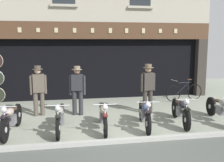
{
  "coord_description": "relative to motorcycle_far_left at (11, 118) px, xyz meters",
  "views": [
    {
      "loc": [
        -1.57,
        -6.08,
        2.53
      ],
      "look_at": [
        0.05,
        2.79,
        1.15
      ],
      "focal_mm": 42.32,
      "sensor_mm": 36.0,
      "label": 1
    }
  ],
  "objects": [
    {
      "name": "ground",
      "position": [
        3.03,
        -2.25,
        -0.47
      ],
      "size": [
        21.74,
        22.0,
        0.18
      ],
      "color": "gray"
    },
    {
      "name": "shop_facade",
      "position": [
        3.03,
        5.75,
        1.25
      ],
      "size": [
        10.04,
        4.42,
        6.14
      ],
      "color": "black",
      "rests_on": "ground"
    },
    {
      "name": "motorcycle_far_left",
      "position": [
        0.0,
        0.0,
        0.0
      ],
      "size": [
        0.62,
        2.03,
        0.92
      ],
      "rotation": [
        0.0,
        0.0,
        3.07
      ],
      "color": "black",
      "rests_on": "ground"
    },
    {
      "name": "motorcycle_left",
      "position": [
        1.31,
        -0.07,
        -0.01
      ],
      "size": [
        0.62,
        1.98,
        0.91
      ],
      "rotation": [
        0.0,
        0.0,
        3.07
      ],
      "color": "black",
      "rests_on": "ground"
    },
    {
      "name": "motorcycle_center_left",
      "position": [
        2.53,
        -0.12,
        -0.02
      ],
      "size": [
        0.62,
        1.97,
        0.9
      ],
      "rotation": [
        0.0,
        0.0,
        3.07
      ],
      "color": "black",
      "rests_on": "ground"
    },
    {
      "name": "motorcycle_center",
      "position": [
        3.74,
        -0.17,
        -0.01
      ],
      "size": [
        0.62,
        1.94,
        0.92
      ],
      "rotation": [
        0.0,
        0.0,
        2.99
      ],
      "color": "black",
      "rests_on": "ground"
    },
    {
      "name": "motorcycle_center_right",
      "position": [
        4.94,
        -0.02,
        -0.01
      ],
      "size": [
        0.62,
        1.96,
        0.91
      ],
      "rotation": [
        0.0,
        0.0,
        2.97
      ],
      "color": "black",
      "rests_on": "ground"
    },
    {
      "name": "motorcycle_right",
      "position": [
        6.27,
        -0.07,
        -0.01
      ],
      "size": [
        0.62,
        2.03,
        0.92
      ],
      "rotation": [
        0.0,
        0.0,
        3.03
      ],
      "color": "black",
      "rests_on": "ground"
    },
    {
      "name": "salesman_left",
      "position": [
        0.59,
        1.69,
        0.52
      ],
      "size": [
        0.55,
        0.35,
        1.71
      ],
      "rotation": [
        0.0,
        0.0,
        3.38
      ],
      "color": "brown",
      "rests_on": "ground"
    },
    {
      "name": "shopkeeper_center",
      "position": [
        1.88,
        1.54,
        0.51
      ],
      "size": [
        0.55,
        0.35,
        1.68
      ],
      "rotation": [
        0.0,
        0.0,
        2.91
      ],
      "color": "#2D2D33",
      "rests_on": "ground"
    },
    {
      "name": "salesman_right",
      "position": [
        4.33,
        1.37,
        0.54
      ],
      "size": [
        0.55,
        0.37,
        1.73
      ],
      "rotation": [
        0.0,
        0.0,
        3.33
      ],
      "color": "#38332D",
      "rests_on": "ground"
    },
    {
      "name": "advert_board_near",
      "position": [
        5.59,
        4.13,
        1.29
      ],
      "size": [
        0.8,
        0.03,
        1.07
      ],
      "color": "silver"
    },
    {
      "name": "leaning_bicycle",
      "position": [
        6.48,
        2.97,
        -0.06
      ],
      "size": [
        1.73,
        0.5,
        0.94
      ],
      "rotation": [
        0.0,
        0.0,
        1.7
      ],
      "color": "black",
      "rests_on": "ground"
    }
  ]
}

